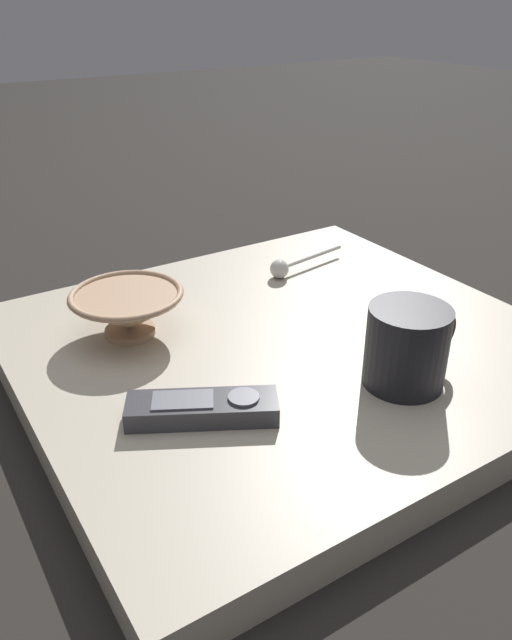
{
  "coord_description": "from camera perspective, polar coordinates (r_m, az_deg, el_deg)",
  "views": [
    {
      "loc": [
        0.56,
        -0.4,
        0.43
      ],
      "look_at": [
        -0.03,
        -0.03,
        0.06
      ],
      "focal_mm": 35.01,
      "sensor_mm": 36.0,
      "label": 1
    }
  ],
  "objects": [
    {
      "name": "ground_plane",
      "position": [
        0.81,
        2.54,
        -4.23
      ],
      "size": [
        6.0,
        6.0,
        0.0
      ],
      "primitive_type": "plane",
      "color": "black"
    },
    {
      "name": "tv_remote_near",
      "position": [
        0.64,
        -4.9,
        -8.05
      ],
      "size": [
        0.11,
        0.16,
        0.03
      ],
      "color": "#38383D",
      "rests_on": "table"
    },
    {
      "name": "teaspoon",
      "position": [
        0.95,
        2.65,
        4.88
      ],
      "size": [
        0.04,
        0.15,
        0.03
      ],
      "color": "silver",
      "rests_on": "table"
    },
    {
      "name": "coffee_mug",
      "position": [
        0.7,
        13.7,
        -2.35
      ],
      "size": [
        0.09,
        0.12,
        0.09
      ],
      "color": "black",
      "rests_on": "table"
    },
    {
      "name": "table",
      "position": [
        0.8,
        2.57,
        -2.93
      ],
      "size": [
        0.59,
        0.64,
        0.04
      ],
      "color": "#B7AD99",
      "rests_on": "ground"
    },
    {
      "name": "cereal_bowl",
      "position": [
        0.8,
        -11.63,
        0.9
      ],
      "size": [
        0.14,
        0.14,
        0.06
      ],
      "color": "tan",
      "rests_on": "table"
    }
  ]
}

